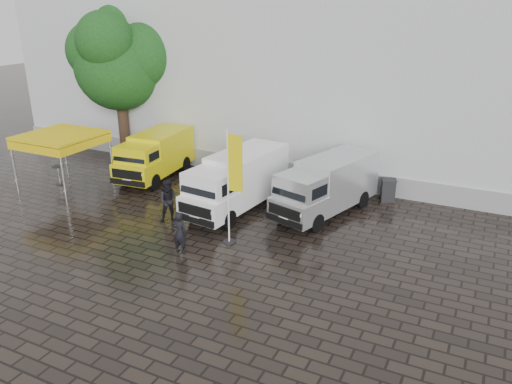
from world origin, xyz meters
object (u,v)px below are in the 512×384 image
van_white (237,183)px  person_front (180,233)px  wheelie_bin (388,190)px  person_tent (169,201)px  van_silver (326,187)px  canopy_tent (60,137)px  cocktail_table (59,175)px  flagpole (232,183)px  van_yellow (155,156)px

van_white → person_front: 4.72m
wheelie_bin → person_tent: (-7.99, -6.66, 0.41)m
van_white → van_silver: size_ratio=1.04×
canopy_tent → cocktail_table: (-0.79, 0.32, -2.21)m
person_front → wheelie_bin: bearing=-129.2°
flagpole → person_front: bearing=-131.7°
van_yellow → person_tent: 6.08m
person_tent → cocktail_table: bearing=133.2°
van_white → person_tent: van_white is taller
van_yellow → person_tent: bearing=-53.0°
van_yellow → canopy_tent: size_ratio=1.51×
flagpole → person_tent: bearing=170.0°
person_front → van_yellow: bearing=-52.8°
person_tent → wheelie_bin: bearing=2.9°
person_front → person_tent: size_ratio=0.85×
flagpole → person_tent: size_ratio=2.39×
flagpole → wheelie_bin: bearing=58.0°
canopy_tent → person_tent: canopy_tent is taller
wheelie_bin → person_tent: 10.41m
van_white → person_front: (0.06, -4.69, -0.48)m
van_yellow → cocktail_table: size_ratio=5.23×
van_yellow → van_white: bearing=-23.6°
cocktail_table → person_front: 10.68m
person_front → van_silver: bearing=-127.1°
person_tent → van_white: bearing=14.8°
van_yellow → wheelie_bin: 12.29m
van_white → wheelie_bin: van_white is taller
cocktail_table → wheelie_bin: 16.86m
van_silver → van_white: bearing=-144.0°
cocktail_table → person_front: bearing=-19.7°
van_white → van_silver: bearing=25.9°
canopy_tent → person_front: bearing=-19.5°
person_tent → van_silver: bearing=-3.3°
canopy_tent → person_front: size_ratio=2.11×
canopy_tent → van_white: bearing=8.7°
van_white → cocktail_table: 10.08m
wheelie_bin → person_front: person_front is taller
van_yellow → cocktail_table: (-3.94, -3.09, -0.71)m
person_front → cocktail_table: bearing=-25.0°
canopy_tent → cocktail_table: 2.37m
wheelie_bin → person_tent: size_ratio=0.57×
wheelie_bin → cocktail_table: bearing=-178.8°
canopy_tent → wheelie_bin: size_ratio=3.14×
flagpole → cocktail_table: flagpole is taller
van_yellow → van_silver: (9.86, -0.65, 0.04)m
canopy_tent → cocktail_table: canopy_tent is taller
van_white → flagpole: 3.65m
van_white → person_tent: 3.19m
flagpole → van_yellow: bearing=146.0°
van_white → flagpole: bearing=-58.0°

